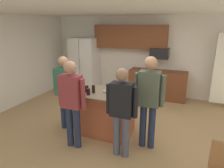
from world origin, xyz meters
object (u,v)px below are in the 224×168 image
object	(u,v)px
kitchen_island	(107,113)
serving_tray	(115,91)
refrigerator	(85,64)
person_guest_by_door	(149,97)
person_host_foreground	(122,108)
tumbler_amber	(88,92)
person_elder_center	(72,99)
person_guest_left	(65,88)
glass_stout_tall	(94,89)
microwave_over_range	(160,53)
glass_pilsner	(87,89)

from	to	relation	value
kitchen_island	serving_tray	world-z (taller)	serving_tray
refrigerator	person_guest_by_door	world-z (taller)	refrigerator
person_host_foreground	tumbler_amber	distance (m)	0.93
refrigerator	person_elder_center	bearing A→B (deg)	-64.72
person_guest_left	glass_stout_tall	bearing A→B (deg)	-6.53
microwave_over_range	serving_tray	xyz separation A→B (m)	(-0.50, -2.60, -0.48)
person_host_foreground	person_guest_left	world-z (taller)	person_guest_left
person_elder_center	person_host_foreground	size ratio (longest dim) A/B	1.04
person_guest_by_door	tumbler_amber	bearing A→B (deg)	15.01
kitchen_island	glass_stout_tall	world-z (taller)	glass_stout_tall
glass_pilsner	person_host_foreground	bearing A→B (deg)	-28.31
tumbler_amber	glass_pilsner	size ratio (longest dim) A/B	0.93
person_host_foreground	serving_tray	distance (m)	0.83
microwave_over_range	glass_pilsner	world-z (taller)	microwave_over_range
refrigerator	glass_pilsner	size ratio (longest dim) A/B	13.25
kitchen_island	tumbler_amber	world-z (taller)	tumbler_amber
person_elder_center	tumbler_amber	distance (m)	0.45
refrigerator	serving_tray	world-z (taller)	refrigerator
person_guest_left	serving_tray	world-z (taller)	person_guest_left
glass_stout_tall	person_host_foreground	bearing A→B (deg)	-32.94
kitchen_island	person_elder_center	bearing A→B (deg)	-119.94
glass_stout_tall	tumbler_amber	bearing A→B (deg)	-108.12
glass_stout_tall	refrigerator	bearing A→B (deg)	122.34
refrigerator	kitchen_island	distance (m)	3.26
person_elder_center	person_guest_by_door	world-z (taller)	person_guest_by_door
person_guest_left	refrigerator	bearing A→B (deg)	101.40
refrigerator	person_guest_left	bearing A→B (deg)	-69.53
person_guest_left	serving_tray	distance (m)	1.11
refrigerator	person_guest_left	size ratio (longest dim) A/B	1.11
microwave_over_range	serving_tray	distance (m)	2.69
glass_stout_tall	glass_pilsner	size ratio (longest dim) A/B	1.17
refrigerator	glass_stout_tall	distance (m)	3.19
person_elder_center	glass_stout_tall	size ratio (longest dim) A/B	10.35
microwave_over_range	tumbler_amber	world-z (taller)	microwave_over_range
person_elder_center	glass_stout_tall	xyz separation A→B (m)	(0.16, 0.58, 0.04)
glass_stout_tall	serving_tray	size ratio (longest dim) A/B	0.38
glass_stout_tall	person_guest_by_door	bearing A→B (deg)	-3.40
person_elder_center	person_host_foreground	xyz separation A→B (m)	(0.95, 0.07, -0.05)
refrigerator	glass_pilsner	bearing A→B (deg)	-60.14
kitchen_island	person_host_foreground	size ratio (longest dim) A/B	0.74
kitchen_island	person_host_foreground	distance (m)	0.96
kitchen_island	tumbler_amber	bearing A→B (deg)	-138.34
person_guest_by_door	glass_stout_tall	bearing A→B (deg)	8.12
kitchen_island	glass_pilsner	world-z (taller)	glass_pilsner
person_guest_left	serving_tray	xyz separation A→B (m)	(1.09, 0.24, -0.01)
person_host_foreground	refrigerator	bearing A→B (deg)	-2.87
person_elder_center	person_host_foreground	bearing A→B (deg)	-55.98
refrigerator	serving_tray	distance (m)	3.25
refrigerator	glass_pilsner	xyz separation A→B (m)	(1.55, -2.69, 0.08)
person_host_foreground	glass_pilsner	world-z (taller)	person_host_foreground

